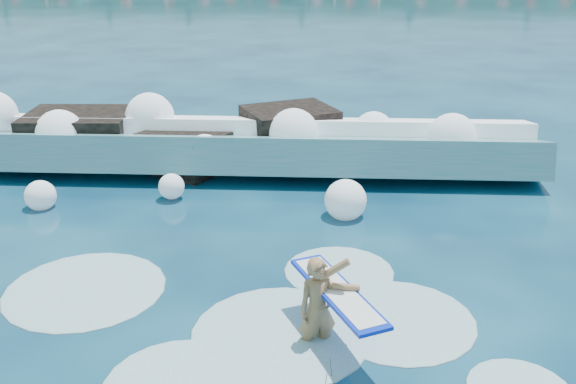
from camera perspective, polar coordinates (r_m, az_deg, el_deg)
name	(u,v)px	position (r m, az deg, el deg)	size (l,w,h in m)	color
ground	(192,301)	(10.94, -8.53, -9.59)	(200.00, 200.00, 0.00)	#07213A
breaking_wave	(182,147)	(17.05, -9.42, 3.98)	(18.24, 2.83, 1.57)	teal
rock_cluster	(175,142)	(17.67, -9.97, 4.44)	(8.56, 3.73, 1.60)	black
surfer_with_board	(322,306)	(9.55, 3.06, -10.08)	(1.45, 2.84, 1.66)	#996F47
wave_spray	(179,134)	(16.73, -9.62, 5.11)	(15.10, 4.81, 2.03)	white
surf_foam	(250,318)	(10.41, -3.36, -11.12)	(8.83, 5.39, 0.14)	silver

